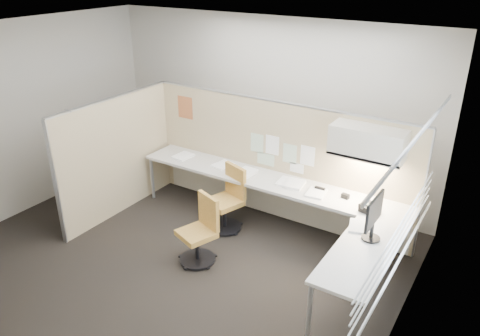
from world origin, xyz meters
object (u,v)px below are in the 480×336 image
Objects in this scene: chair_left at (201,232)px; phone at (369,208)px; desk at (283,197)px; chair_right at (228,201)px; monitor at (374,216)px.

phone is at bearing 50.79° from chair_left.
chair_left is at bearing -120.18° from desk.
monitor is at bearing 9.12° from chair_right.
desk is 16.69× the size of phone.
monitor reaches higher than phone.
chair_left is 3.64× the size of phone.
chair_left is 1.69× the size of monitor.
chair_right is (-0.76, -0.21, -0.17)m from desk.
chair_right is 1.96m from phone.
chair_right is 2.24m from monitor.
chair_left is 0.85m from chair_right.
monitor is at bearing 33.24° from chair_left.
chair_right is at bearing -164.44° from desk.
chair_left is 2.13m from monitor.
chair_right is 3.82× the size of phone.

